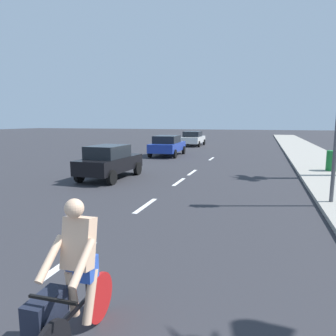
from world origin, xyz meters
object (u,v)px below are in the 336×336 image
object	(u,v)px
parked_car_blue	(167,145)
parked_car_white	(193,138)
cyclist	(71,283)
trash_bin_far	(332,161)
parked_car_black	(110,161)

from	to	relation	value
parked_car_blue	parked_car_white	size ratio (longest dim) A/B	1.01
parked_car_blue	parked_car_white	distance (m)	10.05
cyclist	parked_car_blue	distance (m)	20.58
parked_car_blue	parked_car_white	bearing A→B (deg)	88.83
cyclist	parked_car_white	xyz separation A→B (m)	(-5.32, 29.99, 0.01)
parked_car_blue	trash_bin_far	bearing A→B (deg)	-29.02
parked_car_blue	parked_car_white	world-z (taller)	same
parked_car_white	trash_bin_far	world-z (taller)	parked_car_white
parked_car_white	trash_bin_far	size ratio (longest dim) A/B	4.46
parked_car_black	trash_bin_far	world-z (taller)	parked_car_black
trash_bin_far	parked_car_black	bearing A→B (deg)	-155.19
cyclist	parked_car_blue	xyz separation A→B (m)	(-5.09, 19.94, 0.01)
parked_car_black	cyclist	bearing A→B (deg)	-62.68
parked_car_white	trash_bin_far	bearing A→B (deg)	-55.65
parked_car_blue	trash_bin_far	distance (m)	11.81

